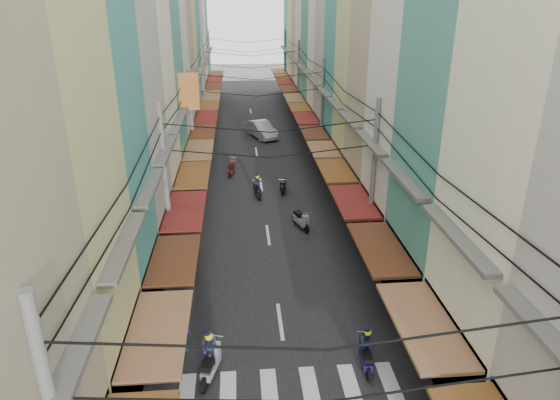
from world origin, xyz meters
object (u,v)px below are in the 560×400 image
market_umbrella (426,269)px  traffic_sign (430,306)px  white_car (262,137)px  bicycle (426,272)px

market_umbrella → traffic_sign: bearing=-106.6°
white_car → bicycle: white_car is taller
bicycle → traffic_sign: (-2.13, -5.57, 1.95)m
market_umbrella → traffic_sign: (-0.75, -2.51, -0.08)m
traffic_sign → market_umbrella: bearing=73.4°
bicycle → market_umbrella: bearing=134.8°
white_car → traffic_sign: size_ratio=1.96×
bicycle → traffic_sign: 6.27m
white_car → traffic_sign: traffic_sign is taller
bicycle → traffic_sign: bearing=138.1°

